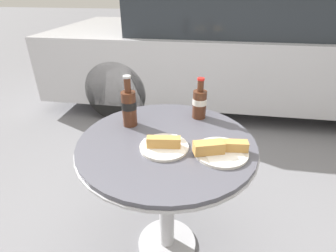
% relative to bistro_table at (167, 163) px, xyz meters
% --- Properties ---
extents(ground_plane, '(30.00, 30.00, 0.00)m').
position_rel_bistro_table_xyz_m(ground_plane, '(0.00, 0.00, -0.57)').
color(ground_plane, slate).
extents(bistro_table, '(0.80, 0.80, 0.70)m').
position_rel_bistro_table_xyz_m(bistro_table, '(0.00, 0.00, 0.00)').
color(bistro_table, '#B7B7BC').
rests_on(bistro_table, ground_plane).
extents(cola_bottle_left, '(0.07, 0.07, 0.21)m').
position_rel_bistro_table_xyz_m(cola_bottle_left, '(0.13, 0.25, 0.21)').
color(cola_bottle_left, '#4C2819').
rests_on(cola_bottle_left, bistro_table).
extents(cola_bottle_right, '(0.07, 0.07, 0.25)m').
position_rel_bistro_table_xyz_m(cola_bottle_right, '(-0.20, 0.11, 0.22)').
color(cola_bottle_right, '#4C2819').
rests_on(cola_bottle_right, bistro_table).
extents(lunch_plate_near, '(0.21, 0.21, 0.06)m').
position_rel_bistro_table_xyz_m(lunch_plate_near, '(-0.00, -0.07, 0.14)').
color(lunch_plate_near, silver).
rests_on(lunch_plate_near, bistro_table).
extents(lunch_plate_far, '(0.23, 0.22, 0.06)m').
position_rel_bistro_table_xyz_m(lunch_plate_far, '(0.23, -0.07, 0.15)').
color(lunch_plate_far, silver).
rests_on(lunch_plate_far, bistro_table).
extents(parked_car, '(4.53, 1.79, 1.28)m').
position_rel_bistro_table_xyz_m(parked_car, '(0.59, 2.31, 0.05)').
color(parked_car, '#B7B7BC').
rests_on(parked_car, ground_plane).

